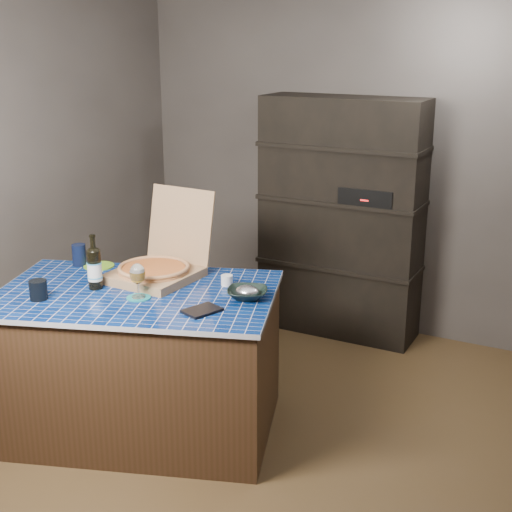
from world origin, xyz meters
The scene contains 14 objects.
room centered at (0.00, 0.00, 1.25)m, with size 3.50×3.50×3.50m.
shelving_unit centered at (0.00, 1.53, 0.90)m, with size 1.20×0.41×1.80m.
kitchen_island centered at (-0.49, -0.36, 0.43)m, with size 1.79×1.44×0.85m.
pizza_box centered at (-0.51, -0.12, 0.92)m, with size 0.48×0.57×0.49m.
mead_bottle centered at (-0.72, -0.42, 0.97)m, with size 0.08×0.08×0.32m.
teal_trivet centered at (-0.41, -0.44, 0.85)m, with size 0.13×0.13×0.01m, color #197B82.
wine_glass centered at (-0.41, -0.44, 0.99)m, with size 0.09×0.09×0.19m.
tumbler centered at (-0.88, -0.70, 0.90)m, with size 0.10×0.10×0.11m, color black.
dvd_case centered at (0.00, -0.45, 0.86)m, with size 0.13×0.19×0.01m, color black.
bowl centered at (0.11, -0.16, 0.88)m, with size 0.22×0.22×0.05m, color black.
foil_contents centered at (0.11, -0.16, 0.89)m, with size 0.13×0.11×0.06m, color silver.
white_jar centered at (-0.09, -0.03, 0.88)m, with size 0.07×0.07×0.06m, color silver.
navy_cup centered at (-1.09, -0.14, 0.92)m, with size 0.08×0.08×0.13m, color black.
green_trivet centered at (-0.97, -0.10, 0.85)m, with size 0.19×0.19×0.01m, color #6DA623.
Camera 1 is at (1.85, -3.36, 2.23)m, focal length 50.00 mm.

